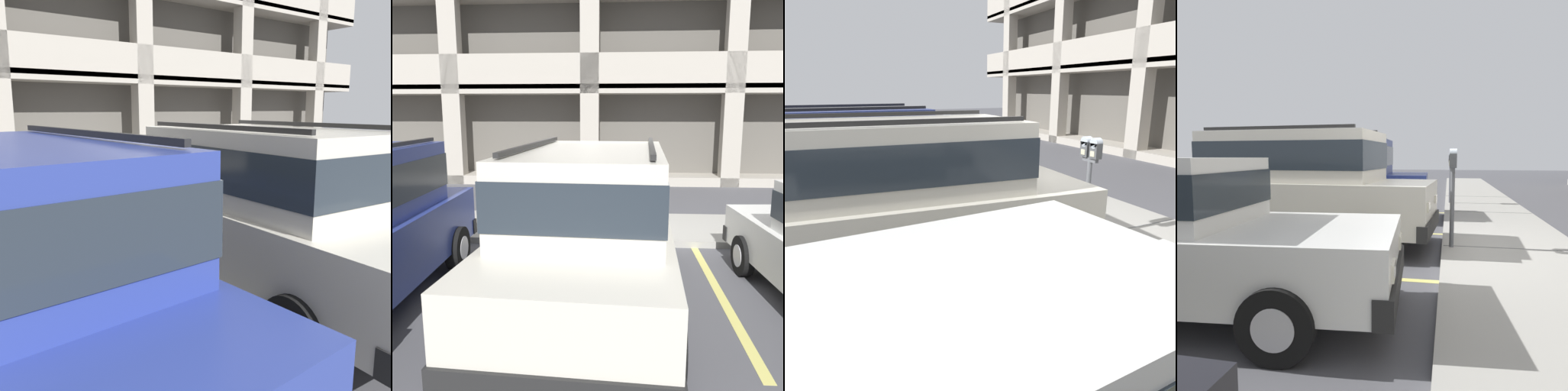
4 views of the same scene
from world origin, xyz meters
The scene contains 6 objects.
ground_plane centered at (0.00, 0.00, -0.05)m, with size 80.00×80.00×0.10m.
sidewalk centered at (0.00, 1.30, 0.06)m, with size 40.00×2.20×0.12m.
parking_stall_lines centered at (1.49, -1.40, 0.00)m, with size 12.06×4.80×0.01m.
silver_suv centered at (-0.20, -2.34, 1.09)m, with size 2.21×4.88×2.03m.
red_sedan centered at (-3.20, -2.60, 1.09)m, with size 2.14×4.85×2.03m.
parking_meter_near centered at (0.07, 0.35, 1.27)m, with size 0.35×0.12×1.55m.
Camera 1 is at (-3.94, -5.93, 2.21)m, focal length 40.00 mm.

